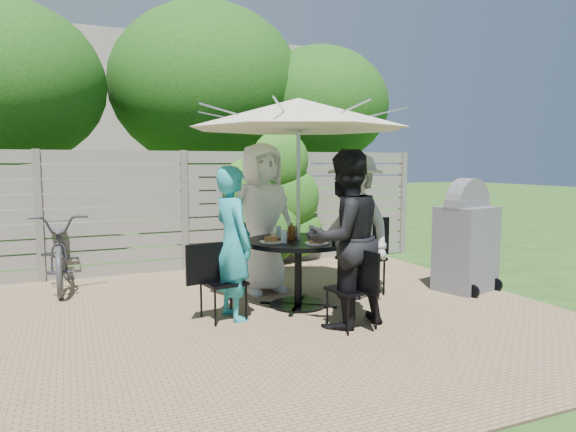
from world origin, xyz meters
name	(u,v)px	position (x,y,z in m)	size (l,w,h in m)	color
backyard_envelope	(132,129)	(0.09, 10.29, 2.61)	(60.00, 60.00, 5.00)	#264816
patio_table	(298,260)	(0.78, 0.50, 0.55)	(1.39, 1.39, 0.79)	black
umbrella	(298,114)	(0.78, 0.50, 2.20)	(2.83, 2.83, 2.38)	silver
chair_back	(257,271)	(0.61, 1.45, 0.26)	(0.46, 0.64, 0.85)	black
person_back	(262,218)	(0.64, 1.31, 0.96)	(0.94, 0.61, 1.91)	white
chair_left	(222,298)	(-0.17, 0.33, 0.25)	(0.64, 0.47, 0.85)	black
person_left	(233,244)	(-0.04, 0.35, 0.82)	(0.60, 0.39, 1.63)	teal
chair_front	(352,305)	(0.94, -0.45, 0.25)	(0.45, 0.62, 0.83)	black
person_front	(345,239)	(0.92, -0.32, 0.90)	(0.87, 0.68, 1.80)	black
chair_right	(362,273)	(1.73, 0.66, 0.29)	(0.73, 0.55, 0.97)	black
person_right	(354,226)	(1.60, 0.64, 0.89)	(1.15, 0.66, 1.78)	#A5A5A0
plate_back	(281,234)	(0.72, 0.85, 0.81)	(0.26, 0.26, 0.06)	white
plate_left	(271,240)	(0.42, 0.43, 0.81)	(0.26, 0.26, 0.06)	white
plate_front	(317,242)	(0.84, 0.14, 0.81)	(0.26, 0.26, 0.06)	white
plate_right	(324,235)	(1.13, 0.56, 0.81)	(0.26, 0.26, 0.06)	white
glass_back	(278,232)	(0.63, 0.73, 0.86)	(0.07, 0.07, 0.14)	silver
glass_left	(284,237)	(0.54, 0.35, 0.86)	(0.07, 0.07, 0.14)	silver
glass_front	(319,236)	(0.93, 0.26, 0.86)	(0.07, 0.07, 0.14)	silver
glass_right	(311,231)	(1.02, 0.64, 0.86)	(0.07, 0.07, 0.14)	silver
syrup_jug	(291,233)	(0.71, 0.54, 0.87)	(0.09, 0.09, 0.16)	#59280C
coffee_cup	(295,232)	(0.84, 0.73, 0.85)	(0.08, 0.08, 0.12)	#C6B293
bicycle	(61,250)	(-1.73, 2.60, 0.51)	(0.68, 1.95, 1.02)	#333338
bbq_grill	(466,240)	(3.08, 0.33, 0.67)	(0.84, 0.73, 1.47)	#525256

